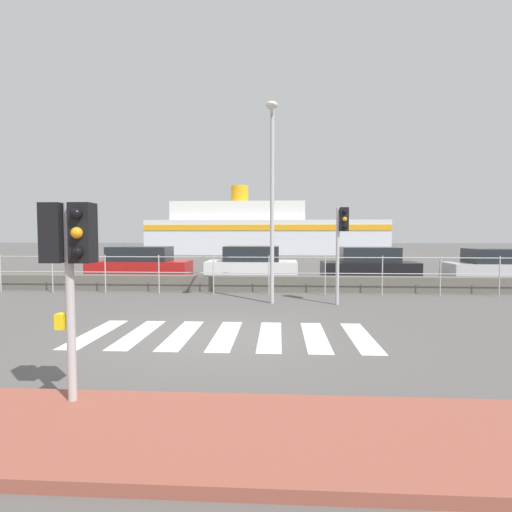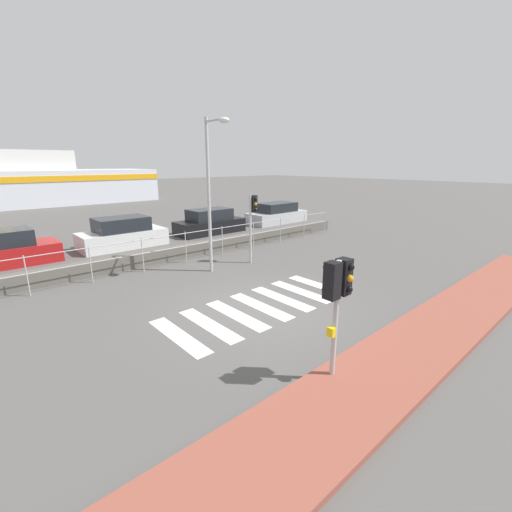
% 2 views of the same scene
% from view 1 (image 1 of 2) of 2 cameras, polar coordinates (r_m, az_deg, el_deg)
% --- Properties ---
extents(ground_plane, '(160.00, 160.00, 0.00)m').
position_cam_1_polar(ground_plane, '(8.29, -5.78, -11.19)').
color(ground_plane, '#565451').
extents(sidewalk_brick, '(24.00, 1.80, 0.12)m').
position_cam_1_polar(sidewalk_brick, '(4.50, -14.77, -23.27)').
color(sidewalk_brick, '#934C3D').
rests_on(sidewalk_brick, ground_plane).
extents(crosswalk, '(5.85, 2.40, 0.01)m').
position_cam_1_polar(crosswalk, '(8.26, -4.35, -11.20)').
color(crosswalk, silver).
rests_on(crosswalk, ground_plane).
extents(seawall, '(22.98, 0.55, 0.54)m').
position_cam_1_polar(seawall, '(14.40, -1.82, -3.92)').
color(seawall, '#605B54').
rests_on(seawall, ground_plane).
extents(harbor_fence, '(20.72, 0.04, 1.33)m').
position_cam_1_polar(harbor_fence, '(13.47, -2.16, -1.86)').
color(harbor_fence, '#B2B2B5').
rests_on(harbor_fence, ground_plane).
extents(traffic_light_near, '(0.58, 0.41, 2.41)m').
position_cam_1_polar(traffic_light_near, '(5.03, -25.19, 0.75)').
color(traffic_light_near, '#B2B2B5').
rests_on(traffic_light_near, ground_plane).
extents(traffic_light_far, '(0.34, 0.32, 2.81)m').
position_cam_1_polar(traffic_light_far, '(11.69, 12.13, 3.17)').
color(traffic_light_far, '#B2B2B5').
rests_on(traffic_light_far, ground_plane).
extents(streetlamp, '(0.32, 1.31, 5.62)m').
position_cam_1_polar(streetlamp, '(11.55, 2.31, 10.57)').
color(streetlamp, '#B2B2B5').
rests_on(streetlamp, ground_plane).
extents(ferry_boat, '(23.68, 7.52, 7.04)m').
position_cam_1_polar(ferry_boat, '(41.77, 0.75, 3.47)').
color(ferry_boat, silver).
rests_on(ferry_boat, ground_plane).
extents(parked_car_red, '(4.54, 1.77, 1.46)m').
position_cam_1_polar(parked_car_red, '(19.13, -16.19, -1.21)').
color(parked_car_red, '#B21919').
rests_on(parked_car_red, ground_plane).
extents(parked_car_white, '(4.07, 1.90, 1.49)m').
position_cam_1_polar(parked_car_white, '(18.07, -0.61, -1.30)').
color(parked_car_white, silver).
rests_on(parked_car_white, ground_plane).
extents(parked_car_black, '(4.15, 1.71, 1.45)m').
position_cam_1_polar(parked_car_black, '(18.47, 15.81, -1.37)').
color(parked_car_black, black).
rests_on(parked_car_black, ground_plane).
extents(parked_car_silver, '(4.45, 1.81, 1.40)m').
position_cam_1_polar(parked_car_silver, '(20.45, 31.43, -1.35)').
color(parked_car_silver, '#BCBCC1').
rests_on(parked_car_silver, ground_plane).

